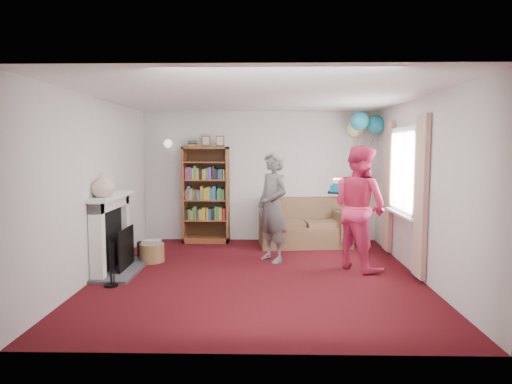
{
  "coord_description": "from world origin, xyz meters",
  "views": [
    {
      "loc": [
        0.12,
        -6.34,
        1.8
      ],
      "look_at": [
        -0.03,
        0.6,
        1.13
      ],
      "focal_mm": 32.0,
      "sensor_mm": 36.0,
      "label": 1
    }
  ],
  "objects_px": {
    "sofa": "(304,227)",
    "person_striped": "(273,207)",
    "birthday_cake": "(339,189)",
    "bookcase": "(206,195)",
    "person_magenta": "(359,207)"
  },
  "relations": [
    {
      "from": "bookcase",
      "to": "sofa",
      "type": "distance_m",
      "value": 1.96
    },
    {
      "from": "person_magenta",
      "to": "bookcase",
      "type": "bearing_deg",
      "value": 18.18
    },
    {
      "from": "bookcase",
      "to": "sofa",
      "type": "bearing_deg",
      "value": -7.17
    },
    {
      "from": "person_striped",
      "to": "birthday_cake",
      "type": "height_order",
      "value": "person_striped"
    },
    {
      "from": "sofa",
      "to": "person_magenta",
      "type": "xyz_separation_m",
      "value": [
        0.67,
        -1.67,
        0.59
      ]
    },
    {
      "from": "birthday_cake",
      "to": "bookcase",
      "type": "bearing_deg",
      "value": 142.33
    },
    {
      "from": "person_striped",
      "to": "birthday_cake",
      "type": "xyz_separation_m",
      "value": [
        1.0,
        -0.24,
        0.31
      ]
    },
    {
      "from": "sofa",
      "to": "birthday_cake",
      "type": "relative_size",
      "value": 5.05
    },
    {
      "from": "bookcase",
      "to": "birthday_cake",
      "type": "height_order",
      "value": "bookcase"
    },
    {
      "from": "person_striped",
      "to": "person_magenta",
      "type": "distance_m",
      "value": 1.34
    },
    {
      "from": "sofa",
      "to": "person_striped",
      "type": "relative_size",
      "value": 0.93
    },
    {
      "from": "sofa",
      "to": "person_striped",
      "type": "height_order",
      "value": "person_striped"
    },
    {
      "from": "sofa",
      "to": "person_striped",
      "type": "xyz_separation_m",
      "value": [
        -0.61,
        -1.26,
        0.55
      ]
    },
    {
      "from": "sofa",
      "to": "person_magenta",
      "type": "relative_size",
      "value": 0.88
    },
    {
      "from": "bookcase",
      "to": "sofa",
      "type": "height_order",
      "value": "bookcase"
    }
  ]
}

